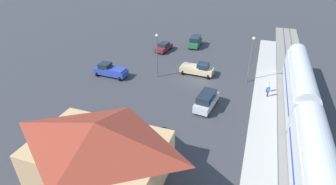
{
  "coord_description": "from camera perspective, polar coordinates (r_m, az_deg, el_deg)",
  "views": [
    {
      "loc": [
        -7.77,
        36.7,
        19.04
      ],
      "look_at": [
        2.73,
        7.04,
        1.0
      ],
      "focal_mm": 28.08,
      "sensor_mm": 36.0,
      "label": 1
    }
  ],
  "objects": [
    {
      "name": "passenger_train",
      "position": [
        24.65,
        29.67,
        -16.16
      ],
      "size": [
        2.93,
        53.72,
        4.98
      ],
      "color": "silver",
      "rests_on": "railway_track"
    },
    {
      "name": "sedan_maroon",
      "position": [
        53.22,
        -0.9,
        9.87
      ],
      "size": [
        2.38,
        4.69,
        1.74
      ],
      "color": "maroon",
      "rests_on": "ground"
    },
    {
      "name": "pickup_tan",
      "position": [
        43.38,
        6.4,
        5.1
      ],
      "size": [
        5.48,
        2.67,
        2.14
      ],
      "color": "#C6B284",
      "rests_on": "ground"
    },
    {
      "name": "suv_green",
      "position": [
        55.89,
        5.94,
        11.0
      ],
      "size": [
        2.11,
        4.96,
        2.22
      ],
      "color": "#236638",
      "rests_on": "ground"
    },
    {
      "name": "light_pole_lot_center",
      "position": [
        41.04,
        -2.39,
        9.1
      ],
      "size": [
        0.44,
        0.44,
        7.12
      ],
      "color": "#515156",
      "rests_on": "ground"
    },
    {
      "name": "pickup_blue",
      "position": [
        43.63,
        -12.42,
        4.71
      ],
      "size": [
        5.49,
        2.69,
        2.14
      ],
      "color": "#283D9E",
      "rests_on": "ground"
    },
    {
      "name": "light_pole_near_platform",
      "position": [
        41.28,
        17.61,
        7.94
      ],
      "size": [
        0.44,
        0.44,
        7.25
      ],
      "color": "#515156",
      "rests_on": "ground"
    },
    {
      "name": "platform",
      "position": [
        41.34,
        20.32,
        0.62
      ],
      "size": [
        3.2,
        46.0,
        0.3
      ],
      "color": "#B7B2A8",
      "rests_on": "ground"
    },
    {
      "name": "ground_plane",
      "position": [
        42.07,
        6.73,
        2.7
      ],
      "size": [
        200.0,
        200.0,
        0.0
      ],
      "primitive_type": "plane",
      "color": "#38383D"
    },
    {
      "name": "pedestrian_on_platform",
      "position": [
        38.8,
        20.96,
        0.45
      ],
      "size": [
        0.36,
        0.36,
        1.71
      ],
      "color": "#333338",
      "rests_on": "platform"
    },
    {
      "name": "railway_track",
      "position": [
        41.77,
        25.71,
        -0.36
      ],
      "size": [
        4.8,
        70.0,
        0.3
      ],
      "color": "gray",
      "rests_on": "ground"
    },
    {
      "name": "suv_silver",
      "position": [
        34.55,
        8.33,
        -1.71
      ],
      "size": [
        2.53,
        5.1,
        2.22
      ],
      "color": "silver",
      "rests_on": "ground"
    },
    {
      "name": "pedestrian_waiting_far",
      "position": [
        39.93,
        20.84,
        1.32
      ],
      "size": [
        0.36,
        0.36,
        1.71
      ],
      "color": "#23284C",
      "rests_on": "platform"
    },
    {
      "name": "station_building",
      "position": [
        24.69,
        -14.83,
        -11.71
      ],
      "size": [
        12.58,
        8.55,
        5.91
      ],
      "color": "tan",
      "rests_on": "ground"
    }
  ]
}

